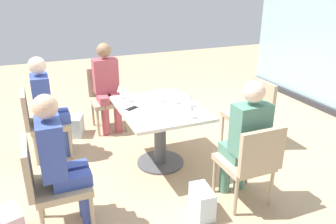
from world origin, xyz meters
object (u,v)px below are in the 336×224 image
at_px(chair_far_right, 250,160).
at_px(cell_phone_on_table, 132,108).
at_px(handbag_1, 202,202).
at_px(wine_glass_2, 127,91).
at_px(chair_front_right, 50,181).
at_px(person_far_right, 246,136).
at_px(wine_glass_1, 159,91).
at_px(person_front_left, 48,103).
at_px(handbag_2, 77,126).
at_px(wine_glass_3, 189,95).
at_px(dining_table_main, 160,123).
at_px(chair_side_end, 106,95).
at_px(wine_glass_4, 120,88).
at_px(wine_glass_0, 191,106).
at_px(chair_near_window, 252,110).
at_px(person_front_right, 60,157).
at_px(coffee_cup, 175,100).
at_px(chair_front_left, 41,120).
at_px(person_side_end, 107,83).
at_px(handbag_0, 11,224).

distance_m(chair_far_right, cell_phone_on_table, 1.41).
bearing_deg(handbag_1, wine_glass_2, -161.75).
height_order(chair_front_right, person_far_right, person_far_right).
bearing_deg(cell_phone_on_table, wine_glass_1, 77.37).
xyz_separation_m(person_front_left, cell_phone_on_table, (0.65, 0.85, 0.03)).
height_order(handbag_1, handbag_2, same).
bearing_deg(wine_glass_3, dining_table_main, -110.35).
xyz_separation_m(chair_side_end, wine_glass_4, (0.88, -0.01, 0.37)).
bearing_deg(dining_table_main, wine_glass_0, 22.25).
distance_m(chair_near_window, wine_glass_4, 1.71).
xyz_separation_m(chair_side_end, handbag_1, (2.35, 0.36, -0.36)).
bearing_deg(wine_glass_4, dining_table_main, 38.15).
xyz_separation_m(person_front_right, wine_glass_1, (-0.88, 1.22, 0.16)).
height_order(person_far_right, coffee_cup, person_far_right).
distance_m(person_front_right, handbag_2, 2.00).
height_order(chair_near_window, person_far_right, person_far_right).
bearing_deg(chair_near_window, person_far_right, -38.88).
xyz_separation_m(chair_front_left, cell_phone_on_table, (0.65, 0.96, 0.24)).
relative_size(cell_phone_on_table, handbag_1, 0.48).
relative_size(person_front_right, handbag_1, 4.20).
height_order(person_front_right, cell_phone_on_table, person_front_right).
distance_m(wine_glass_1, wine_glass_2, 0.38).
relative_size(dining_table_main, handbag_2, 3.74).
bearing_deg(coffee_cup, wine_glass_4, -126.66).
xyz_separation_m(wine_glass_4, coffee_cup, (0.40, 0.54, -0.09)).
xyz_separation_m(chair_side_end, person_front_left, (0.61, -0.83, 0.20)).
distance_m(wine_glass_1, wine_glass_3, 0.38).
height_order(person_side_end, wine_glass_0, person_side_end).
distance_m(dining_table_main, handbag_1, 1.11).
bearing_deg(handbag_2, wine_glass_4, 51.07).
distance_m(person_front_right, wine_glass_1, 1.51).
relative_size(chair_near_window, cell_phone_on_table, 6.04).
bearing_deg(handbag_2, person_side_end, 112.10).
bearing_deg(wine_glass_2, wine_glass_3, 55.53).
bearing_deg(wine_glass_3, wine_glass_0, -23.29).
distance_m(chair_side_end, chair_near_window, 2.08).
height_order(chair_far_right, handbag_1, chair_far_right).
xyz_separation_m(chair_front_right, handbag_0, (-0.01, -0.36, -0.36)).
xyz_separation_m(chair_far_right, wine_glass_3, (-0.95, -0.19, 0.37)).
distance_m(handbag_1, handbag_2, 2.37).
xyz_separation_m(dining_table_main, chair_front_right, (0.71, -1.27, -0.04)).
bearing_deg(chair_front_right, chair_front_left, 180.00).
bearing_deg(chair_far_right, wine_glass_0, -152.72).
height_order(chair_side_end, cell_phone_on_table, chair_side_end).
height_order(chair_near_window, coffee_cup, chair_near_window).
distance_m(chair_side_end, cell_phone_on_table, 1.28).
distance_m(person_far_right, wine_glass_2, 1.50).
bearing_deg(chair_front_right, wine_glass_1, 123.36).
height_order(coffee_cup, handbag_1, coffee_cup).
bearing_deg(dining_table_main, person_far_right, 27.78).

